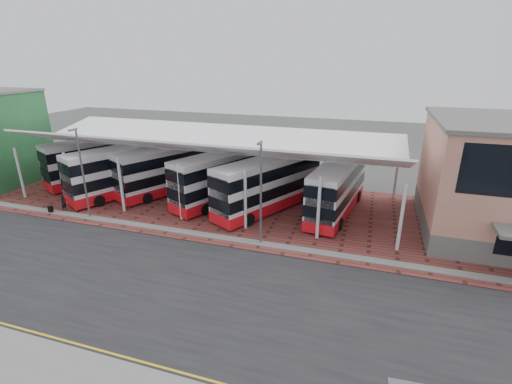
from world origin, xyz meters
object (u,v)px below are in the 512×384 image
bus_5 (338,188)px  pedestrian (64,203)px  bus_0 (101,160)px  bus_3 (225,177)px  bus_2 (171,169)px  bus_4 (268,185)px  bus_1 (127,170)px

bus_5 → pedestrian: (-24.12, -7.55, -1.54)m
bus_0 → pedestrian: bearing=-46.9°
bus_3 → pedestrian: 15.15m
bus_0 → bus_2: size_ratio=1.03×
bus_0 → bus_3: bearing=20.8°
bus_2 → bus_3: (6.42, -0.76, 0.03)m
bus_3 → bus_4: bus_4 is taller
bus_0 → bus_3: bus_0 is taller
bus_0 → bus_3: (15.87, -1.50, -0.03)m
bus_2 → bus_4: bus_4 is taller
bus_3 → pedestrian: size_ratio=7.44×
bus_0 → bus_4: bearing=19.4°
bus_5 → bus_3: bearing=-169.5°
bus_0 → bus_5: size_ratio=1.03×
bus_1 → bus_2: 4.51m
bus_3 → bus_0: bearing=-161.2°
bus_3 → bus_5: (10.88, 0.37, -0.09)m
bus_1 → bus_2: size_ratio=1.04×
bus_1 → bus_4: size_ratio=1.02×
bus_1 → bus_5: (21.37, 1.56, -0.14)m
bus_0 → pedestrian: bus_0 is taller
bus_3 → bus_2: bearing=-162.5°
bus_2 → bus_4: size_ratio=0.98×
pedestrian → bus_5: bearing=-75.3°
bus_1 → bus_2: (4.07, 1.94, -0.08)m
bus_1 → pedestrian: bus_1 is taller
bus_1 → bus_3: (10.49, 1.19, -0.05)m
bus_4 → bus_3: bearing=-164.2°
bus_1 → bus_4: bearing=26.4°
bus_2 → bus_5: bus_2 is taller
bus_5 → pedestrian: bearing=-154.1°
bus_3 → bus_5: 10.89m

